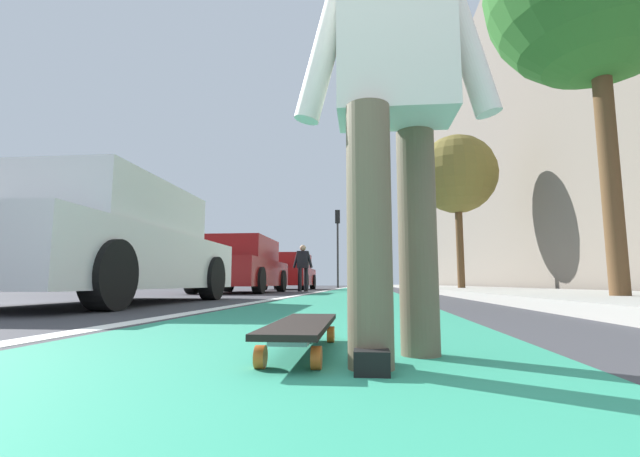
{
  "coord_description": "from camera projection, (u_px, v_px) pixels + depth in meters",
  "views": [
    {
      "loc": [
        -0.51,
        -0.37,
        0.26
      ],
      "look_at": [
        8.05,
        0.63,
        1.35
      ],
      "focal_mm": 24.37,
      "sensor_mm": 36.0,
      "label": 1
    }
  ],
  "objects": [
    {
      "name": "parked_car_near",
      "position": [
        106.0,
        246.0,
        5.48
      ],
      "size": [
        4.46,
        2.05,
        1.49
      ],
      "color": "silver",
      "rests_on": "ground"
    },
    {
      "name": "skateboard",
      "position": [
        302.0,
        327.0,
        1.6
      ],
      "size": [
        0.84,
        0.22,
        0.11
      ],
      "color": "orange",
      "rests_on": "ground"
    },
    {
      "name": "ground_plane",
      "position": [
        356.0,
        294.0,
        10.37
      ],
      "size": [
        80.0,
        80.0,
        0.0
      ],
      "primitive_type": "plane",
      "color": "#38383D"
    },
    {
      "name": "parked_car_mid",
      "position": [
        242.0,
        267.0,
        11.97
      ],
      "size": [
        4.5,
        1.92,
        1.49
      ],
      "color": "maroon",
      "rests_on": "ground"
    },
    {
      "name": "pedestrian_distant",
      "position": [
        303.0,
        265.0,
        13.82
      ],
      "size": [
        0.41,
        0.65,
        1.48
      ],
      "color": "black",
      "rests_on": "ground"
    },
    {
      "name": "building_facade",
      "position": [
        477.0,
        165.0,
        22.31
      ],
      "size": [
        40.0,
        1.2,
        12.56
      ],
      "primitive_type": "cube",
      "color": "#6D6459",
      "rests_on": "ground"
    },
    {
      "name": "sidewalk_curb",
      "position": [
        447.0,
        288.0,
        17.86
      ],
      "size": [
        52.0,
        3.2,
        0.12
      ],
      "primitive_type": "cube",
      "color": "#9E9B93",
      "rests_on": "ground"
    },
    {
      "name": "skater_person",
      "position": [
        394.0,
        88.0,
        1.52
      ],
      "size": [
        0.46,
        0.72,
        1.64
      ],
      "color": "brown",
      "rests_on": "ground"
    },
    {
      "name": "street_tree_mid",
      "position": [
        457.0,
        175.0,
        13.58
      ],
      "size": [
        2.45,
        2.45,
        4.88
      ],
      "color": "brown",
      "rests_on": "ground"
    },
    {
      "name": "parked_car_far",
      "position": [
        290.0,
        272.0,
        18.16
      ],
      "size": [
        4.35,
        1.91,
        1.48
      ],
      "color": "maroon",
      "rests_on": "ground"
    },
    {
      "name": "traffic_light",
      "position": [
        338.0,
        234.0,
        26.16
      ],
      "size": [
        0.33,
        0.28,
        4.67
      ],
      "color": "#2D2D2D",
      "rests_on": "ground"
    },
    {
      "name": "lane_stripe_white",
      "position": [
        338.0,
        289.0,
        20.36
      ],
      "size": [
        52.0,
        0.16,
        0.01
      ],
      "primitive_type": "cube",
      "color": "silver",
      "rests_on": "ground"
    },
    {
      "name": "bike_lane_paint",
      "position": [
        364.0,
        288.0,
        24.17
      ],
      "size": [
        56.0,
        2.07,
        0.0
      ],
      "primitive_type": "cube",
      "color": "#288466",
      "rests_on": "ground"
    }
  ]
}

